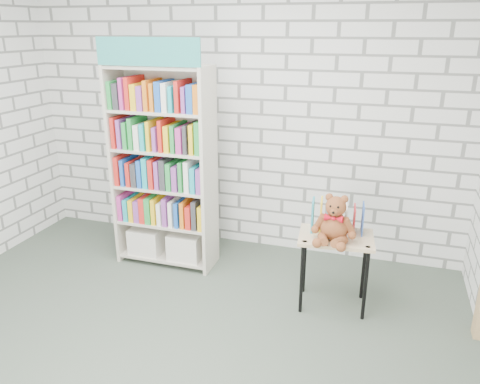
% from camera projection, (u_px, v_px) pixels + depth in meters
% --- Properties ---
extents(ground, '(4.50, 4.50, 0.00)m').
position_uv_depth(ground, '(154.00, 356.00, 3.34)').
color(ground, '#424E42').
rests_on(ground, ground).
extents(room_shell, '(4.52, 4.02, 2.81)m').
position_uv_depth(room_shell, '(136.00, 105.00, 2.74)').
color(room_shell, silver).
rests_on(room_shell, ground).
extents(bookshelf, '(0.95, 0.37, 2.14)m').
position_uv_depth(bookshelf, '(164.00, 167.00, 4.38)').
color(bookshelf, beige).
rests_on(bookshelf, ground).
extents(display_table, '(0.63, 0.47, 0.64)m').
position_uv_depth(display_table, '(335.00, 246.00, 3.78)').
color(display_table, tan).
rests_on(display_table, ground).
extents(table_books, '(0.43, 0.22, 0.24)m').
position_uv_depth(table_books, '(337.00, 217.00, 3.79)').
color(table_books, teal).
rests_on(table_books, display_table).
extents(teddy_bear, '(0.35, 0.33, 0.38)m').
position_uv_depth(teddy_bear, '(334.00, 223.00, 3.61)').
color(teddy_bear, brown).
rests_on(teddy_bear, display_table).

